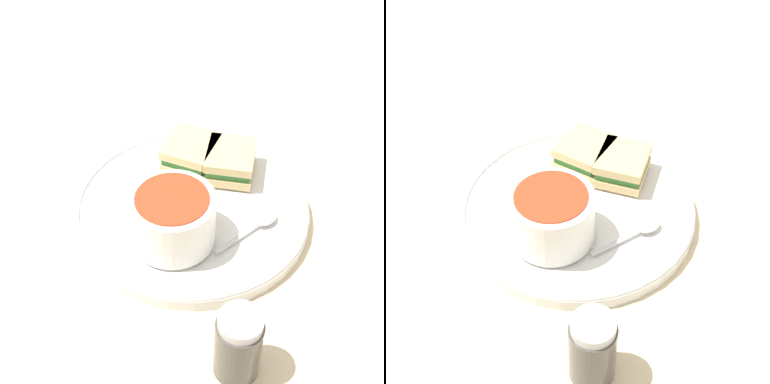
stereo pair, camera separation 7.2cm
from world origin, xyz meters
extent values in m
plane|color=beige|center=(0.00, 0.00, 0.00)|extent=(2.40, 2.40, 0.00)
cylinder|color=white|center=(0.00, 0.00, 0.01)|extent=(0.32, 0.32, 0.02)
torus|color=white|center=(0.00, 0.00, 0.02)|extent=(0.32, 0.32, 0.01)
cylinder|color=white|center=(0.03, -0.06, 0.03)|extent=(0.06, 0.06, 0.01)
cylinder|color=white|center=(0.03, -0.06, 0.06)|extent=(0.11, 0.11, 0.07)
cylinder|color=red|center=(0.03, -0.06, 0.09)|extent=(0.09, 0.09, 0.01)
cube|color=silver|center=(0.09, -0.01, 0.02)|extent=(0.01, 0.08, 0.00)
ellipsoid|color=silver|center=(0.09, 0.04, 0.03)|extent=(0.03, 0.04, 0.01)
cube|color=#DBBC7F|center=(-0.01, 0.09, 0.03)|extent=(0.10, 0.10, 0.01)
cube|color=#33702D|center=(-0.01, 0.09, 0.04)|extent=(0.09, 0.09, 0.01)
cube|color=#DBBC7F|center=(-0.01, 0.09, 0.05)|extent=(0.10, 0.10, 0.01)
cube|color=#DBBC7F|center=(-0.06, 0.06, 0.03)|extent=(0.09, 0.10, 0.01)
cube|color=#33702D|center=(-0.06, 0.06, 0.04)|extent=(0.08, 0.09, 0.01)
cube|color=#DBBC7F|center=(-0.06, 0.06, 0.05)|extent=(0.09, 0.10, 0.01)
cylinder|color=#4C4742|center=(0.20, -0.13, 0.04)|extent=(0.05, 0.05, 0.08)
cylinder|color=#B7B7BC|center=(0.20, -0.13, 0.09)|extent=(0.05, 0.05, 0.01)
camera|label=1|loc=(0.36, -0.37, 0.54)|focal=50.00mm
camera|label=2|loc=(0.41, -0.32, 0.54)|focal=50.00mm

